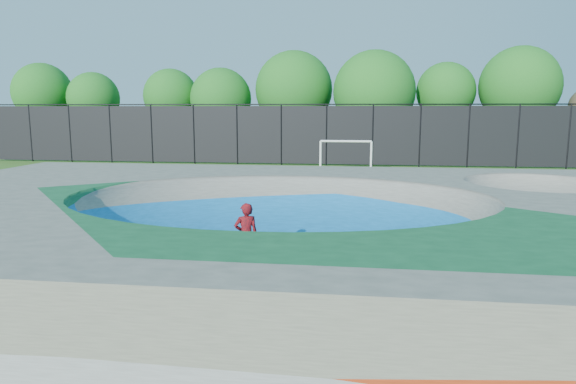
# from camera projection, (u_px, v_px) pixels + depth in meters

# --- Properties ---
(ground) EXTENTS (120.00, 120.00, 0.00)m
(ground) POSITION_uv_depth(u_px,v_px,m) (279.00, 252.00, 13.44)
(ground) COLOR #345D1A
(ground) RESTS_ON ground
(skate_deck) EXTENTS (22.00, 14.00, 1.50)m
(skate_deck) POSITION_uv_depth(u_px,v_px,m) (279.00, 224.00, 13.32)
(skate_deck) COLOR gray
(skate_deck) RESTS_ON ground
(skater) EXTENTS (0.66, 0.56, 1.55)m
(skater) POSITION_uv_depth(u_px,v_px,m) (246.00, 235.00, 11.98)
(skater) COLOR red
(skater) RESTS_ON ground
(skateboard) EXTENTS (0.80, 0.52, 0.05)m
(skateboard) POSITION_uv_depth(u_px,v_px,m) (247.00, 266.00, 12.10)
(skateboard) COLOR black
(skateboard) RESTS_ON ground
(soccer_goal) EXTENTS (2.97, 0.12, 1.96)m
(soccer_goal) POSITION_uv_depth(u_px,v_px,m) (346.00, 151.00, 28.97)
(soccer_goal) COLOR white
(soccer_goal) RESTS_ON ground
(fence) EXTENTS (48.09, 0.09, 4.04)m
(fence) POSITION_uv_depth(u_px,v_px,m) (326.00, 134.00, 33.66)
(fence) COLOR black
(fence) RESTS_ON ground
(treeline) EXTENTS (52.04, 8.11, 8.36)m
(treeline) POSITION_uv_depth(u_px,v_px,m) (357.00, 91.00, 38.23)
(treeline) COLOR #442F22
(treeline) RESTS_ON ground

